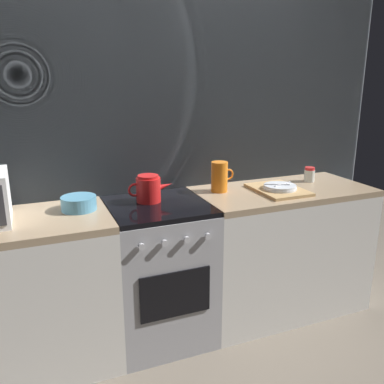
{
  "coord_description": "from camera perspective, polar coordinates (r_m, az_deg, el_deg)",
  "views": [
    {
      "loc": [
        -0.7,
        -2.26,
        1.65
      ],
      "look_at": [
        0.22,
        0.0,
        0.95
      ],
      "focal_mm": 38.32,
      "sensor_mm": 36.0,
      "label": 1
    }
  ],
  "objects": [
    {
      "name": "mixing_bowl",
      "position": [
        2.44,
        -15.48,
        -1.5
      ],
      "size": [
        0.2,
        0.2,
        0.08
      ],
      "primitive_type": "cylinder",
      "color": "teal",
      "rests_on": "counter_left"
    },
    {
      "name": "stove_unit",
      "position": [
        2.65,
        -4.58,
        -10.99
      ],
      "size": [
        0.6,
        0.63,
        0.9
      ],
      "color": "#9E9EA3",
      "rests_on": "ground_plane"
    },
    {
      "name": "back_wall",
      "position": [
        2.71,
        -7.05,
        6.34
      ],
      "size": [
        3.6,
        0.05,
        2.4
      ],
      "color": "gray",
      "rests_on": "ground_plane"
    },
    {
      "name": "counter_right",
      "position": [
        3.01,
        12.08,
        -7.82
      ],
      "size": [
        1.2,
        0.6,
        0.9
      ],
      "color": "silver",
      "rests_on": "ground_plane"
    },
    {
      "name": "kettle",
      "position": [
        2.5,
        -6.07,
        0.45
      ],
      "size": [
        0.28,
        0.15,
        0.17
      ],
      "color": "red",
      "rests_on": "stove_unit"
    },
    {
      "name": "dish_pile",
      "position": [
        2.79,
        11.98,
        0.45
      ],
      "size": [
        0.3,
        0.4,
        0.06
      ],
      "color": "tan",
      "rests_on": "counter_right"
    },
    {
      "name": "pitcher",
      "position": [
        2.71,
        3.87,
        2.14
      ],
      "size": [
        0.16,
        0.11,
        0.2
      ],
      "color": "orange",
      "rests_on": "counter_right"
    },
    {
      "name": "counter_left",
      "position": [
        2.56,
        -24.7,
        -13.5
      ],
      "size": [
        1.2,
        0.6,
        0.9
      ],
      "color": "silver",
      "rests_on": "ground_plane"
    },
    {
      "name": "spice_jar",
      "position": [
        3.1,
        16.02,
        2.36
      ],
      "size": [
        0.08,
        0.08,
        0.1
      ],
      "color": "silver",
      "rests_on": "counter_right"
    },
    {
      "name": "ground_plane",
      "position": [
        2.88,
        -4.38,
        -18.98
      ],
      "size": [
        8.0,
        8.0,
        0.0
      ],
      "primitive_type": "plane",
      "color": "#6B6054"
    }
  ]
}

